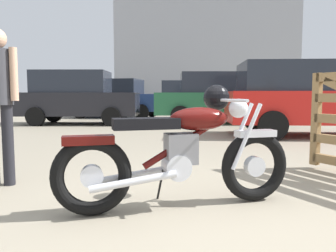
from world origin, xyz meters
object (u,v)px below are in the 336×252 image
Objects in this scene: blue_hatchback_right at (323,96)px; white_estate_far at (78,97)px; red_hatchback_near at (117,99)px; dark_sedan_left at (186,96)px; vintage_motorcycle at (184,150)px; silver_sedan_mid at (226,96)px.

blue_hatchback_right is 1.18× the size of white_estate_far.
red_hatchback_near is 1.07× the size of dark_sedan_left.
dark_sedan_left is (-1.00, 15.67, 0.43)m from vintage_motorcycle.
white_estate_far reaches higher than blue_hatchback_right.
vintage_motorcycle is 6.20m from blue_hatchback_right.
red_hatchback_near is at bearing -35.22° from silver_sedan_mid.
white_estate_far is (-3.19, -7.70, 0.00)m from dark_sedan_left.
white_estate_far reaches higher than silver_sedan_mid.
blue_hatchback_right is at bearing -75.28° from dark_sedan_left.
silver_sedan_mid reaches higher than red_hatchback_near.
red_hatchback_near is at bearing 86.41° from vintage_motorcycle.
red_hatchback_near is 5.20m from silver_sedan_mid.
vintage_motorcycle is 0.49× the size of white_estate_far.
red_hatchback_near is 5.13m from dark_sedan_left.
red_hatchback_near reaches higher than vintage_motorcycle.
blue_hatchback_right is 0.98× the size of silver_sedan_mid.
blue_hatchback_right reaches higher than vintage_motorcycle.
silver_sedan_mid is (-2.10, 3.39, 0.00)m from blue_hatchback_right.
white_estate_far is (-0.44, -3.37, 0.08)m from red_hatchback_near.
dark_sedan_left is at bearing 71.78° from vintage_motorcycle.
dark_sedan_left is (-1.82, 6.82, -0.02)m from silver_sedan_mid.
red_hatchback_near is (-3.75, 11.34, 0.34)m from vintage_motorcycle.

